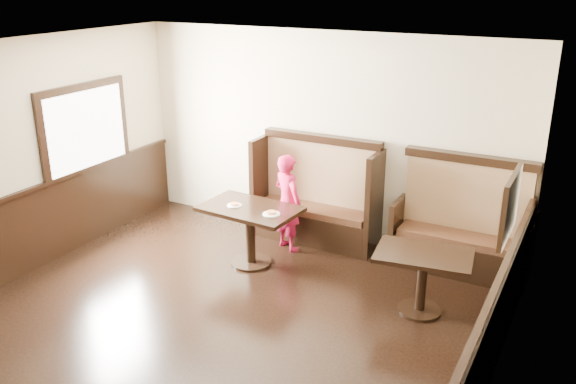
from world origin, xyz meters
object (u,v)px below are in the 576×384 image
Objects in this scene: booth_neighbor at (461,233)px; table_main at (250,221)px; table_neighbor at (423,268)px; child at (288,202)px; booth_main at (317,203)px.

table_main is at bearing -155.51° from booth_neighbor.
table_neighbor is 2.17m from child.
booth_main reaches higher than table_main.
booth_main is 2.18m from table_neighbor.
booth_neighbor is at bearing 75.58° from table_neighbor.
booth_main is at bearing 179.95° from booth_neighbor.
table_neighbor is at bearing 0.45° from table_main.
table_main is 0.96× the size of child.
booth_neighbor is 2.59m from table_main.
booth_main is at bearing -90.57° from child.
table_main is (-2.36, -1.07, 0.11)m from booth_neighbor.
table_main is 0.66m from child.
booth_main is 1.61× the size of table_neighbor.
table_main is at bearing 168.49° from table_neighbor.
booth_neighbor reaches higher than child.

